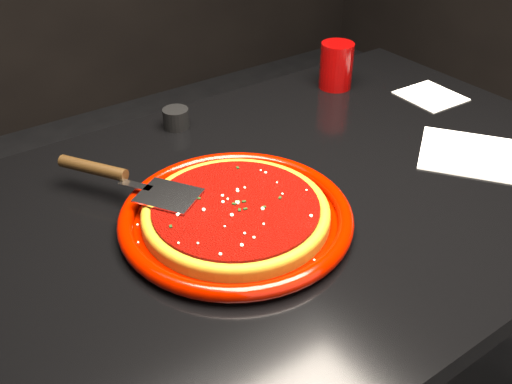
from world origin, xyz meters
TOP-DOWN VIEW (x-y plane):
  - table at (0.00, 0.00)m, footprint 1.20×0.80m
  - plate at (-0.15, -0.02)m, footprint 0.49×0.49m
  - pizza_crust at (-0.15, -0.02)m, footprint 0.39×0.39m
  - pizza_crust_rim at (-0.15, -0.02)m, footprint 0.39×0.39m
  - pizza_sauce at (-0.15, -0.02)m, footprint 0.34×0.34m
  - parmesan_dusting at (-0.15, -0.02)m, footprint 0.25×0.25m
  - basil_flecks at (-0.15, -0.02)m, footprint 0.23×0.23m
  - pizza_server at (-0.26, 0.13)m, footprint 0.24×0.31m
  - cup at (0.33, 0.28)m, footprint 0.09×0.09m
  - napkin_a at (0.32, -0.10)m, footprint 0.23×0.23m
  - napkin_b at (0.47, 0.11)m, footprint 0.12×0.13m
  - ramekin at (-0.07, 0.32)m, footprint 0.06×0.06m

SIDE VIEW (x-z plane):
  - table at x=0.00m, z-range 0.00..0.75m
  - napkin_b at x=0.47m, z-range 0.75..0.75m
  - napkin_a at x=0.32m, z-range 0.75..0.75m
  - plate at x=-0.15m, z-range 0.75..0.78m
  - pizza_crust at x=-0.15m, z-range 0.76..0.78m
  - ramekin at x=-0.07m, z-range 0.75..0.79m
  - pizza_crust_rim at x=-0.15m, z-range 0.77..0.78m
  - pizza_sauce at x=-0.15m, z-range 0.78..0.79m
  - basil_flecks at x=-0.15m, z-range 0.79..0.79m
  - parmesan_dusting at x=-0.15m, z-range 0.78..0.79m
  - pizza_server at x=-0.26m, z-range 0.78..0.81m
  - cup at x=0.33m, z-range 0.75..0.86m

